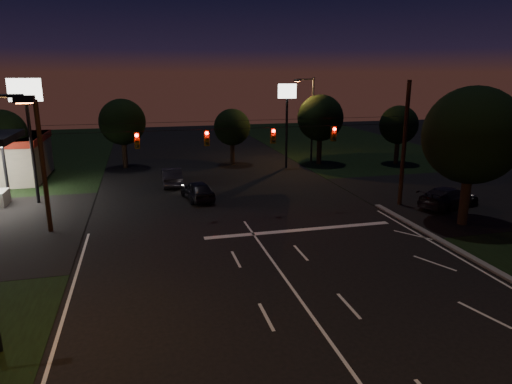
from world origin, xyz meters
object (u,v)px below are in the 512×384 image
object	(u,v)px
utility_pole_right	(399,205)
car_cross	(449,197)
car_oncoming_a	(197,190)
car_oncoming_b	(172,176)
tree_right_near	(471,136)

from	to	relation	value
utility_pole_right	car_cross	distance (m)	3.47
car_oncoming_a	car_cross	size ratio (longest dim) A/B	0.84
car_oncoming_a	car_oncoming_b	xyz separation A→B (m)	(-1.58, 5.28, 0.01)
utility_pole_right	car_oncoming_a	distance (m)	15.20
car_oncoming_b	utility_pole_right	bearing A→B (deg)	146.91
utility_pole_right	car_oncoming_a	xyz separation A→B (m)	(-14.32, 5.04, 0.75)
car_oncoming_a	car_cross	xyz separation A→B (m)	(17.35, -6.55, 0.01)
car_cross	utility_pole_right	bearing A→B (deg)	43.68
tree_right_near	car_oncoming_a	bearing A→B (deg)	148.06
car_oncoming_b	car_cross	distance (m)	22.33
utility_pole_right	car_oncoming_b	distance (m)	18.98
utility_pole_right	tree_right_near	bearing A→B (deg)	-72.47
car_oncoming_a	car_oncoming_b	distance (m)	5.51
tree_right_near	car_oncoming_b	size ratio (longest dim) A/B	1.91
tree_right_near	car_oncoming_b	distance (m)	23.62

